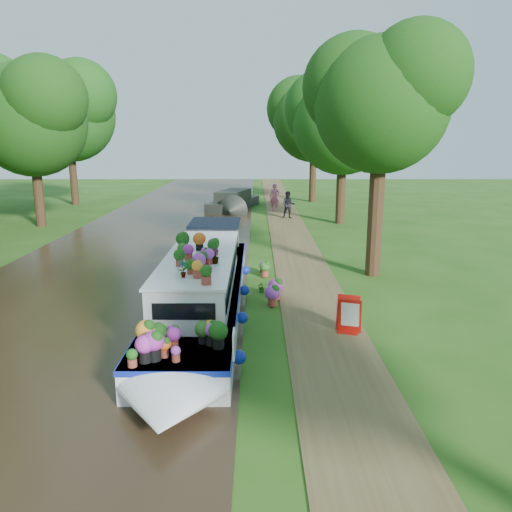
{
  "coord_description": "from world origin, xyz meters",
  "views": [
    {
      "loc": [
        -0.65,
        -15.45,
        5.08
      ],
      "look_at": [
        -0.66,
        0.63,
        1.3
      ],
      "focal_mm": 35.0,
      "sensor_mm": 36.0,
      "label": 1
    }
  ],
  "objects_px": {
    "plant_boat": "(201,288)",
    "pedestrian_pink": "(275,197)",
    "second_boat": "(233,202)",
    "sandwich_board": "(349,316)",
    "pedestrian_dark": "(288,205)"
  },
  "relations": [
    {
      "from": "plant_boat",
      "to": "sandwich_board",
      "type": "height_order",
      "value": "plant_boat"
    },
    {
      "from": "second_boat",
      "to": "pedestrian_dark",
      "type": "xyz_separation_m",
      "value": [
        3.78,
        -4.47,
        0.33
      ]
    },
    {
      "from": "second_boat",
      "to": "pedestrian_pink",
      "type": "height_order",
      "value": "pedestrian_pink"
    },
    {
      "from": "sandwich_board",
      "to": "pedestrian_pink",
      "type": "xyz_separation_m",
      "value": [
        -1.16,
        23.27,
        0.53
      ]
    },
    {
      "from": "second_boat",
      "to": "pedestrian_dark",
      "type": "distance_m",
      "value": 5.87
    },
    {
      "from": "pedestrian_dark",
      "to": "second_boat",
      "type": "bearing_deg",
      "value": 136.68
    },
    {
      "from": "plant_boat",
      "to": "pedestrian_pink",
      "type": "relative_size",
      "value": 6.98
    },
    {
      "from": "pedestrian_dark",
      "to": "pedestrian_pink",
      "type": "bearing_deg",
      "value": 108.67
    },
    {
      "from": "plant_boat",
      "to": "pedestrian_pink",
      "type": "bearing_deg",
      "value": 82.44
    },
    {
      "from": "second_boat",
      "to": "pedestrian_pink",
      "type": "distance_m",
      "value": 3.18
    },
    {
      "from": "sandwich_board",
      "to": "pedestrian_pink",
      "type": "bearing_deg",
      "value": 109.53
    },
    {
      "from": "second_boat",
      "to": "sandwich_board",
      "type": "relative_size",
      "value": 7.85
    },
    {
      "from": "second_boat",
      "to": "pedestrian_pink",
      "type": "relative_size",
      "value": 3.95
    },
    {
      "from": "plant_boat",
      "to": "pedestrian_dark",
      "type": "height_order",
      "value": "plant_boat"
    },
    {
      "from": "plant_boat",
      "to": "pedestrian_pink",
      "type": "xyz_separation_m",
      "value": [
        2.92,
        21.96,
        0.15
      ]
    }
  ]
}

